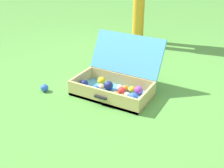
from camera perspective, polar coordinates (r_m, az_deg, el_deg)
ground_plane at (r=2.38m, az=1.28°, el=-1.94°), size 16.00×16.00×0.00m
open_suitcase at (r=2.35m, az=0.85°, el=0.44°), size 0.66×0.57×0.45m
stray_ball_on_grass at (r=2.47m, az=-13.93°, el=-0.80°), size 0.07×0.07×0.07m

